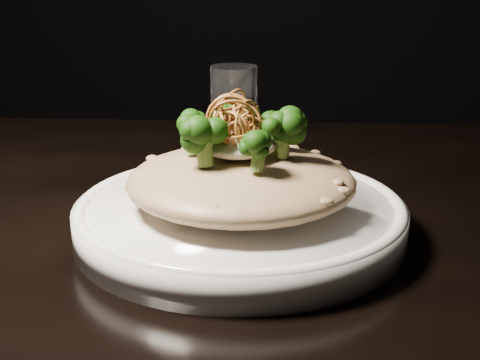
# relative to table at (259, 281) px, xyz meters

# --- Properties ---
(table) EXTENTS (1.10, 0.80, 0.75)m
(table) POSITION_rel_table_xyz_m (0.00, 0.00, 0.00)
(table) COLOR black
(table) RESTS_ON ground
(plate) EXTENTS (0.31, 0.31, 0.03)m
(plate) POSITION_rel_table_xyz_m (-0.02, -0.07, 0.10)
(plate) COLOR white
(plate) RESTS_ON table
(risotto) EXTENTS (0.21, 0.21, 0.05)m
(risotto) POSITION_rel_table_xyz_m (-0.02, -0.07, 0.14)
(risotto) COLOR brown
(risotto) RESTS_ON plate
(broccoli) EXTENTS (0.15, 0.15, 0.05)m
(broccoli) POSITION_rel_table_xyz_m (-0.02, -0.07, 0.19)
(broccoli) COLOR black
(broccoli) RESTS_ON risotto
(cheese) EXTENTS (0.07, 0.07, 0.02)m
(cheese) POSITION_rel_table_xyz_m (-0.02, -0.07, 0.17)
(cheese) COLOR white
(cheese) RESTS_ON risotto
(shallots) EXTENTS (0.05, 0.05, 0.04)m
(shallots) POSITION_rel_table_xyz_m (-0.02, -0.07, 0.20)
(shallots) COLOR brown
(shallots) RESTS_ON cheese
(drinking_glass) EXTENTS (0.08, 0.08, 0.11)m
(drinking_glass) POSITION_rel_table_xyz_m (-0.04, 0.24, 0.14)
(drinking_glass) COLOR white
(drinking_glass) RESTS_ON table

